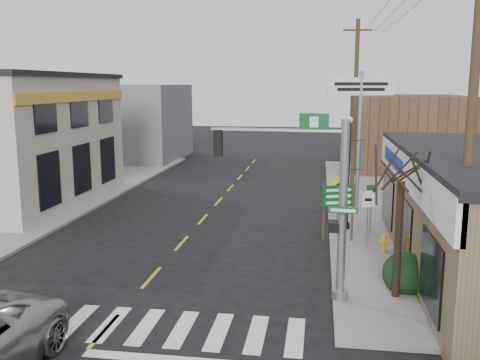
# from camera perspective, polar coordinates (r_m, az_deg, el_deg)

# --- Properties ---
(ground) EXTENTS (140.00, 140.00, 0.00)m
(ground) POSITION_cam_1_polar(r_m,az_deg,el_deg) (15.07, -14.27, -15.32)
(ground) COLOR black
(ground) RESTS_ON ground
(sidewalk_right) EXTENTS (6.00, 38.00, 0.13)m
(sidewalk_right) POSITION_cam_1_polar(r_m,az_deg,el_deg) (26.49, 15.93, -4.10)
(sidewalk_right) COLOR slate
(sidewalk_right) RESTS_ON ground
(sidewalk_left) EXTENTS (6.00, 38.00, 0.13)m
(sidewalk_left) POSITION_cam_1_polar(r_m,az_deg,el_deg) (30.00, -20.61, -2.71)
(sidewalk_left) COLOR slate
(sidewalk_left) RESTS_ON ground
(center_line) EXTENTS (0.12, 56.00, 0.01)m
(center_line) POSITION_cam_1_polar(r_m,az_deg,el_deg) (22.15, -6.24, -6.70)
(center_line) COLOR gold
(center_line) RESTS_ON ground
(crosswalk) EXTENTS (11.00, 2.20, 0.01)m
(crosswalk) POSITION_cam_1_polar(r_m,az_deg,el_deg) (15.40, -13.68, -14.70)
(crosswalk) COLOR silver
(crosswalk) RESTS_ON ground
(bldg_distant_right) EXTENTS (8.00, 10.00, 5.60)m
(bldg_distant_right) POSITION_cam_1_polar(r_m,az_deg,el_deg) (43.13, 17.26, 4.89)
(bldg_distant_right) COLOR #523825
(bldg_distant_right) RESTS_ON ground
(bldg_distant_left) EXTENTS (9.00, 10.00, 6.40)m
(bldg_distant_left) POSITION_cam_1_polar(r_m,az_deg,el_deg) (47.55, -11.83, 6.07)
(bldg_distant_left) COLOR slate
(bldg_distant_left) RESTS_ON ground
(traffic_signal_pole) EXTENTS (4.32, 0.36, 5.47)m
(traffic_signal_pole) POSITION_cam_1_polar(r_m,az_deg,el_deg) (15.58, 8.58, -1.09)
(traffic_signal_pole) COLOR gray
(traffic_signal_pole) RESTS_ON sidewalk_right
(guide_sign) EXTENTS (1.41, 0.13, 2.47)m
(guide_sign) POSITION_cam_1_polar(r_m,az_deg,el_deg) (21.94, 10.46, -2.28)
(guide_sign) COLOR #41331E
(guide_sign) RESTS_ON sidewalk_right
(fire_hydrant) EXTENTS (0.22, 0.22, 0.70)m
(fire_hydrant) POSITION_cam_1_polar(r_m,az_deg,el_deg) (21.10, 15.10, -6.43)
(fire_hydrant) COLOR orange
(fire_hydrant) RESTS_ON sidewalk_right
(ped_crossing_sign) EXTENTS (0.97, 0.07, 2.50)m
(ped_crossing_sign) POSITION_cam_1_polar(r_m,az_deg,el_deg) (22.93, 10.40, -1.45)
(ped_crossing_sign) COLOR gray
(ped_crossing_sign) RESTS_ON sidewalk_right
(lamp_post) EXTENTS (0.64, 0.50, 4.91)m
(lamp_post) POSITION_cam_1_polar(r_m,az_deg,el_deg) (23.63, 11.65, 1.62)
(lamp_post) COLOR black
(lamp_post) RESTS_ON sidewalk_right
(dance_center_sign) EXTENTS (3.26, 0.20, 6.92)m
(dance_center_sign) POSITION_cam_1_polar(r_m,az_deg,el_deg) (27.24, 12.70, 7.65)
(dance_center_sign) COLOR gray
(dance_center_sign) RESTS_ON sidewalk_right
(bare_tree) EXTENTS (2.63, 2.63, 5.25)m
(bare_tree) POSITION_cam_1_polar(r_m,az_deg,el_deg) (16.05, 16.95, 2.04)
(bare_tree) COLOR black
(bare_tree) RESTS_ON sidewalk_right
(shrub_front) EXTENTS (1.36, 1.36, 1.02)m
(shrub_front) POSITION_cam_1_polar(r_m,az_deg,el_deg) (17.52, 17.17, -9.52)
(shrub_front) COLOR #16361A
(shrub_front) RESTS_ON sidewalk_right
(shrub_back) EXTENTS (0.98, 0.98, 0.73)m
(shrub_back) POSITION_cam_1_polar(r_m,az_deg,el_deg) (19.83, 24.00, -8.09)
(shrub_back) COLOR black
(shrub_back) RESTS_ON sidewalk_right
(utility_pole_near) EXTENTS (1.75, 0.26, 10.03)m
(utility_pole_near) POSITION_cam_1_polar(r_m,az_deg,el_deg) (15.71, 23.38, 5.21)
(utility_pole_near) COLOR #403320
(utility_pole_near) RESTS_ON sidewalk_right
(utility_pole_far) EXTENTS (1.77, 0.27, 10.18)m
(utility_pole_far) POSITION_cam_1_polar(r_m,az_deg,el_deg) (34.09, 12.19, 8.15)
(utility_pole_far) COLOR #40341D
(utility_pole_far) RESTS_ON sidewalk_right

